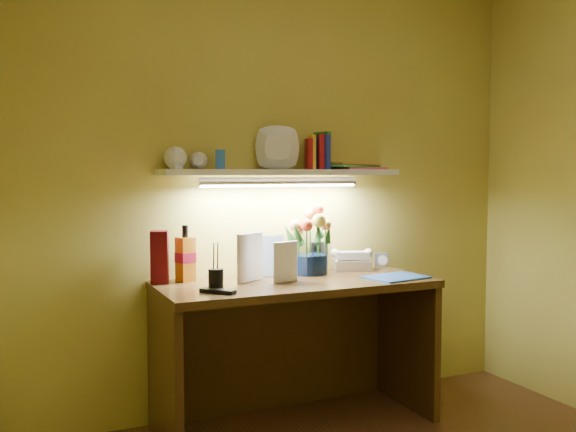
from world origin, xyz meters
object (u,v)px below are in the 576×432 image
object	(u,v)px
flower_bouquet	(309,240)
desk_clock	(381,260)
desk	(296,353)
whisky_bottle	(185,253)
telephone	(352,259)

from	to	relation	value
flower_bouquet	desk_clock	bearing A→B (deg)	6.18
desk	desk_clock	distance (m)	0.80
desk	whisky_bottle	xyz separation A→B (m)	(-0.52, 0.21, 0.52)
flower_bouquet	desk_clock	world-z (taller)	flower_bouquet
telephone	desk_clock	size ratio (longest dim) A/B	2.53
desk	whisky_bottle	distance (m)	0.76
desk_clock	whisky_bottle	size ratio (longest dim) A/B	0.28
telephone	desk_clock	distance (m)	0.22
flower_bouquet	telephone	distance (m)	0.30
desk_clock	telephone	bearing A→B (deg)	-149.46
telephone	whisky_bottle	size ratio (longest dim) A/B	0.71
telephone	desk_clock	bearing A→B (deg)	29.62
flower_bouquet	telephone	bearing A→B (deg)	3.09
whisky_bottle	telephone	bearing A→B (deg)	-0.97
telephone	whisky_bottle	world-z (taller)	whisky_bottle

